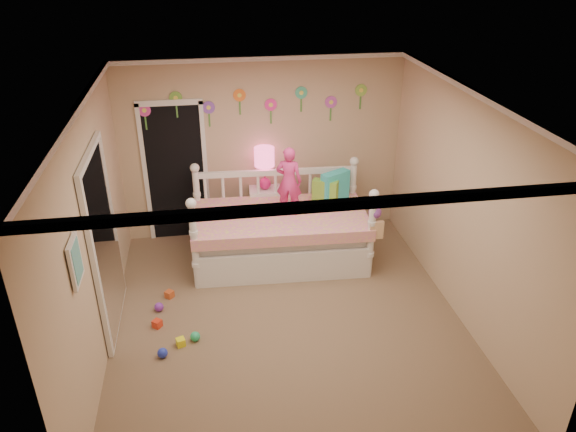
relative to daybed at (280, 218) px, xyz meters
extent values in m
cube|color=#7F684C|center=(-0.11, -1.34, -0.64)|extent=(4.00, 4.50, 0.01)
cube|color=white|center=(-0.11, -1.34, 1.96)|extent=(4.00, 4.50, 0.01)
cube|color=tan|center=(-0.11, 0.91, 0.66)|extent=(4.00, 0.01, 2.60)
cube|color=tan|center=(-2.11, -1.34, 0.66)|extent=(0.01, 4.50, 2.60)
cube|color=tan|center=(1.89, -1.34, 0.66)|extent=(0.01, 4.50, 2.60)
cube|color=#24A0B5|center=(0.82, 0.29, 0.28)|extent=(0.44, 0.33, 0.42)
cube|color=#78B938|center=(0.67, 0.24, 0.24)|extent=(0.36, 0.28, 0.33)
imported|color=#E43385|center=(0.12, -0.01, 0.54)|extent=(0.39, 0.33, 0.93)
cube|color=white|center=(-0.11, 0.72, -0.26)|extent=(0.47, 0.37, 0.75)
sphere|color=#D11B70|center=(-0.11, 0.72, 0.20)|extent=(0.17, 0.17, 0.17)
cylinder|color=#D11B70|center=(-0.11, 0.72, 0.38)|extent=(0.03, 0.03, 0.36)
cylinder|color=#FF4C8D|center=(-0.11, 0.72, 0.61)|extent=(0.29, 0.29, 0.27)
cube|color=black|center=(-1.36, 0.89, 0.40)|extent=(0.90, 0.04, 2.07)
cube|color=white|center=(-2.07, -1.04, 0.41)|extent=(0.07, 1.30, 2.10)
cube|color=white|center=(-2.08, -2.24, 0.91)|extent=(0.05, 0.34, 0.42)
camera|label=1|loc=(-0.92, -6.40, 3.36)|focal=33.93mm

